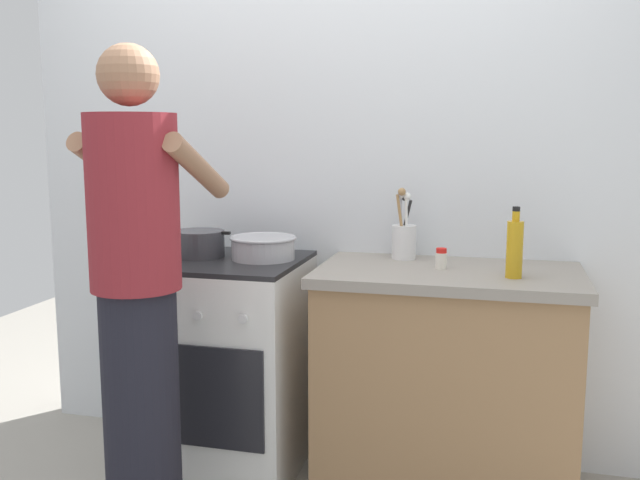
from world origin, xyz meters
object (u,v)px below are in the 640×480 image
object	(u,v)px
stove_range	(230,364)
person	(138,300)
pot	(199,244)
mixing_bowl	(263,247)
oil_bottle	(515,248)
spice_bottle	(441,259)
utensil_crock	(404,237)

from	to	relation	value
stove_range	person	size ratio (longest dim) A/B	0.53
pot	mixing_bowl	bearing A→B (deg)	2.78
pot	person	world-z (taller)	person
oil_bottle	pot	bearing A→B (deg)	174.79
spice_bottle	oil_bottle	world-z (taller)	oil_bottle
mixing_bowl	spice_bottle	bearing A→B (deg)	-1.22
pot	utensil_crock	xyz separation A→B (m)	(0.84, 0.17, 0.04)
pot	mixing_bowl	size ratio (longest dim) A/B	1.02
mixing_bowl	utensil_crock	xyz separation A→B (m)	(0.56, 0.15, 0.04)
person	spice_bottle	bearing A→B (deg)	32.68
utensil_crock	stove_range	bearing A→B (deg)	-164.52
pot	mixing_bowl	world-z (taller)	pot
utensil_crock	oil_bottle	world-z (taller)	utensil_crock
utensil_crock	person	size ratio (longest dim) A/B	0.17
pot	spice_bottle	xyz separation A→B (m)	(1.01, -0.00, -0.02)
utensil_crock	person	xyz separation A→B (m)	(-0.79, -0.78, -0.13)
stove_range	pot	distance (m)	0.53
utensil_crock	oil_bottle	distance (m)	0.52
mixing_bowl	oil_bottle	xyz separation A→B (m)	(1.00, -0.13, 0.06)
stove_range	utensil_crock	distance (m)	0.91
oil_bottle	stove_range	bearing A→B (deg)	175.45
mixing_bowl	oil_bottle	distance (m)	1.01
spice_bottle	person	distance (m)	1.14
pot	mixing_bowl	distance (m)	0.28
oil_bottle	person	xyz separation A→B (m)	(-1.22, -0.50, -0.15)
utensil_crock	spice_bottle	world-z (taller)	utensil_crock
mixing_bowl	spice_bottle	xyz separation A→B (m)	(0.73, -0.02, -0.01)
stove_range	utensil_crock	xyz separation A→B (m)	(0.70, 0.19, 0.54)
stove_range	mixing_bowl	distance (m)	0.52
mixing_bowl	person	bearing A→B (deg)	-109.87
oil_bottle	utensil_crock	bearing A→B (deg)	146.89
spice_bottle	stove_range	bearing A→B (deg)	-178.40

